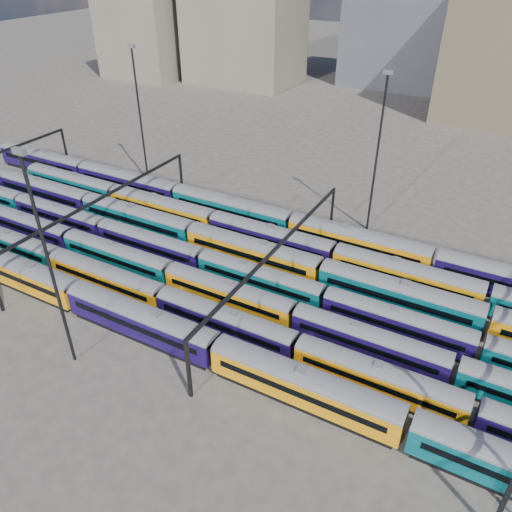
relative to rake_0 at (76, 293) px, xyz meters
The scene contains 13 objects.
ground 19.02m from the rake_0, 52.86° to the left, with size 500.00×500.00×0.00m, color #423B38.
rake_0 is the anchor object (origin of this frame).
rake_1 20.15m from the rake_0, 14.37° to the left, with size 132.63×2.77×4.65m.
rake_2 19.66m from the rake_0, 30.58° to the left, with size 132.24×2.76×4.64m.
rake_3 15.00m from the rake_0, 90.22° to the left, with size 131.86×2.76×4.63m.
rake_4 32.61m from the rake_0, 37.82° to the left, with size 128.97×3.14×5.30m.
rake_5 35.90m from the rake_0, 44.13° to the left, with size 124.85×3.04×5.13m.
rake_6 30.45m from the rake_0, 80.13° to the left, with size 111.65×3.27×5.52m.
gantry_1 17.77m from the rake_0, 119.94° to the left, with size 0.35×40.35×8.03m.
gantry_2 26.41m from the rake_0, 35.08° to the left, with size 0.35×40.35×8.03m.
mast_1 42.92m from the rake_0, 116.74° to the left, with size 1.40×0.50×25.60m.
mast_2 14.66m from the rake_0, 47.74° to the right, with size 1.40×0.50×25.60m.
mast_3 48.39m from the rake_0, 55.95° to the left, with size 1.40×0.50×25.60m.
Camera 1 is at (33.80, -48.89, 41.35)m, focal length 35.00 mm.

